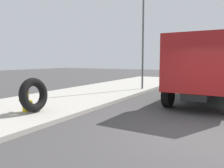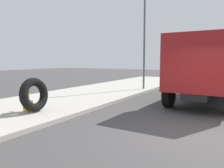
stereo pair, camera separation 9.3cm
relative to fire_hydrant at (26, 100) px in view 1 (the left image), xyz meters
name	(u,v)px [view 1 (the left image)]	position (x,y,z in m)	size (l,w,h in m)	color
ground_plane	(196,135)	(0.82, -5.71, -0.59)	(80.00, 80.00, 0.00)	#423F3F
sidewalk_curb	(30,107)	(0.82, 0.79, -0.52)	(36.00, 5.00, 0.15)	#ADA89E
fire_hydrant	(26,100)	(0.00, 0.00, 0.00)	(0.27, 0.61, 0.83)	yellow
loose_tire	(34,95)	(0.11, -0.31, 0.18)	(1.23, 1.23, 0.30)	black
dump_truck_green	(208,69)	(6.11, -5.38, 1.02)	(7.07, 2.96, 3.00)	#237033
dump_truck_gray	(210,65)	(16.33, -4.37, 1.02)	(7.02, 2.85, 3.00)	slate
dump_truck_blue	(224,63)	(26.55, -4.96, 1.02)	(7.06, 2.93, 3.00)	#1E3899
street_light_pole	(143,36)	(8.27, -1.19, 2.98)	(0.12, 0.12, 6.84)	#595B5E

